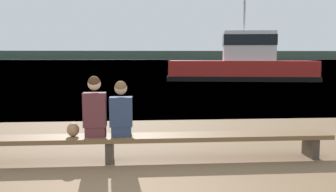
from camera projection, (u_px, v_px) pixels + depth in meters
water_surface at (136, 61)px, 129.24m from camera, size 240.00×240.00×0.00m
far_shoreline at (137, 55)px, 187.46m from camera, size 600.00×12.00×4.10m
bench_main at (110, 140)px, 6.35m from camera, size 7.69×0.52×0.43m
person_left at (95, 109)px, 6.27m from camera, size 0.38×0.39×1.02m
person_right at (121, 111)px, 6.31m from camera, size 0.38×0.39×0.94m
shopping_bag at (73, 130)px, 6.30m from camera, size 0.21×0.18×0.23m
tugboat_red at (243, 65)px, 26.99m from camera, size 10.91×4.75×5.96m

